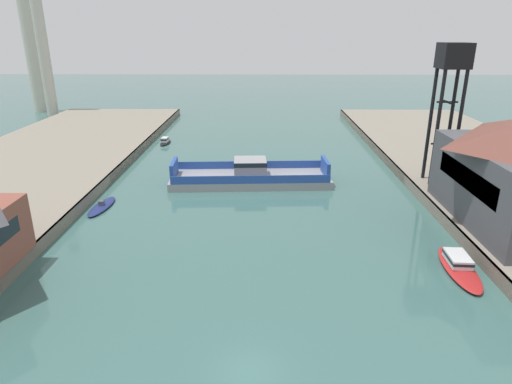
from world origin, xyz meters
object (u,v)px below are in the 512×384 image
moored_boat_near_right (459,265)px  moored_boat_mid_left (165,141)px  smokestack_distant_b (40,29)px  crane_tower (452,74)px  chain_ferry (250,176)px  smokestack_distant_a (29,33)px  moored_boat_near_left (102,206)px

moored_boat_near_right → moored_boat_mid_left: bearing=127.7°
moored_boat_near_right → smokestack_distant_b: (-70.63, 76.47, 19.87)m
moored_boat_mid_left → crane_tower: crane_tower is taller
chain_ferry → smokestack_distant_a: smokestack_distant_a is taller
chain_ferry → crane_tower: crane_tower is taller
moored_boat_mid_left → chain_ferry: bearing=-53.8°
chain_ferry → smokestack_distant_a: bearing=134.3°
chain_ferry → crane_tower: size_ratio=1.28×
moored_boat_mid_left → crane_tower: 50.63m
smokestack_distant_a → smokestack_distant_b: 7.39m
moored_boat_near_left → moored_boat_mid_left: bearing=88.4°
moored_boat_near_left → crane_tower: size_ratio=0.38×
moored_boat_near_right → smokestack_distant_b: size_ratio=0.22×
moored_boat_near_right → smokestack_distant_a: size_ratio=0.23×
smokestack_distant_a → crane_tower: bearing=-36.7°
smokestack_distant_b → moored_boat_near_right: bearing=-47.3°
moored_boat_mid_left → crane_tower: (41.27, -25.45, 14.57)m
crane_tower → moored_boat_mid_left: bearing=148.3°
crane_tower → smokestack_distant_b: bearing=143.8°
moored_boat_near_left → crane_tower: crane_tower is taller
moored_boat_near_right → moored_boat_mid_left: moored_boat_near_right is taller
crane_tower → smokestack_distant_b: 94.41m
crane_tower → smokestack_distant_b: smokestack_distant_b is taller
moored_boat_near_left → smokestack_distant_a: (-39.19, 67.54, 19.27)m
smokestack_distant_a → smokestack_distant_b: bearing=-44.3°
moored_boat_near_left → smokestack_distant_a: smokestack_distant_a is taller
moored_boat_near_left → moored_boat_mid_left: 32.27m
smokestack_distant_a → moored_boat_near_right: bearing=-47.1°
smokestack_distant_a → chain_ferry: bearing=-45.7°
moored_boat_near_right → crane_tower: 26.01m
crane_tower → moored_boat_near_left: bearing=-170.8°
moored_boat_near_right → smokestack_distant_a: smokestack_distant_a is taller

